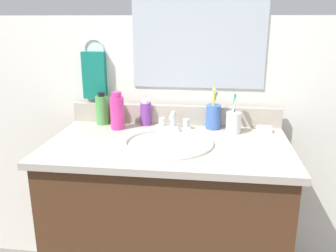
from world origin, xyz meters
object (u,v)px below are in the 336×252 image
object	(u,v)px
bottle_cream_purple	(146,113)
cup_white_ceramic	(233,121)
hand_towel	(94,75)
bottle_oil_amber	(117,113)
bottle_soap_pink	(117,112)
faucet	(174,123)
cup_blue_plastic	(213,116)
bottle_toner_green	(102,110)
soap_bar	(264,129)

from	to	relation	value
bottle_cream_purple	cup_white_ceramic	world-z (taller)	cup_white_ceramic
hand_towel	cup_white_ceramic	world-z (taller)	hand_towel
bottle_oil_amber	bottle_soap_pink	world-z (taller)	bottle_soap_pink
faucet	cup_blue_plastic	bearing A→B (deg)	10.40
bottle_oil_amber	cup_blue_plastic	size ratio (longest dim) A/B	0.62
hand_towel	bottle_cream_purple	bearing A→B (deg)	-11.25
faucet	bottle_soap_pink	world-z (taller)	bottle_soap_pink
bottle_toner_green	bottle_cream_purple	size ratio (longest dim) A/B	1.26
faucet	bottle_oil_amber	xyz separation A→B (m)	(-0.27, 0.04, 0.03)
cup_blue_plastic	bottle_cream_purple	bearing A→B (deg)	176.41
bottle_soap_pink	hand_towel	bearing A→B (deg)	137.70
cup_white_ceramic	soap_bar	world-z (taller)	cup_white_ceramic
bottle_oil_amber	cup_blue_plastic	world-z (taller)	cup_blue_plastic
cup_white_ceramic	soap_bar	bearing A→B (deg)	14.21
faucet	bottle_cream_purple	distance (m)	0.15
bottle_cream_purple	bottle_soap_pink	bearing A→B (deg)	-146.39
bottle_toner_green	bottle_oil_amber	bearing A→B (deg)	-0.25
faucet	bottle_oil_amber	size ratio (longest dim) A/B	1.30
bottle_cream_purple	cup_white_ceramic	size ratio (longest dim) A/B	0.67
bottle_soap_pink	bottle_cream_purple	size ratio (longest dim) A/B	1.41
bottle_oil_amber	bottle_toner_green	bearing A→B (deg)	179.75
soap_bar	bottle_cream_purple	bearing A→B (deg)	175.81
faucet	bottle_toner_green	bearing A→B (deg)	173.02
soap_bar	bottle_toner_green	bearing A→B (deg)	177.71
cup_blue_plastic	bottle_soap_pink	bearing A→B (deg)	-172.43
faucet	bottle_soap_pink	distance (m)	0.26
faucet	bottle_toner_green	world-z (taller)	bottle_toner_green
bottle_cream_purple	cup_blue_plastic	size ratio (longest dim) A/B	0.61
cup_white_ceramic	faucet	bearing A→B (deg)	175.09
bottle_cream_purple	faucet	bearing A→B (deg)	-20.59
hand_towel	faucet	size ratio (longest dim) A/B	1.38
bottle_toner_green	bottle_cream_purple	distance (m)	0.21
bottle_soap_pink	faucet	bearing A→B (deg)	5.59
cup_white_ceramic	cup_blue_plastic	distance (m)	0.10
cup_blue_plastic	cup_white_ceramic	bearing A→B (deg)	-32.06
bottle_toner_green	cup_white_ceramic	size ratio (longest dim) A/B	0.85
cup_blue_plastic	soap_bar	bearing A→B (deg)	-5.02
faucet	hand_towel	bearing A→B (deg)	165.38
bottle_oil_amber	cup_white_ceramic	bearing A→B (deg)	-6.86
bottle_soap_pink	cup_blue_plastic	bearing A→B (deg)	7.57
cup_blue_plastic	soap_bar	world-z (taller)	cup_blue_plastic
bottle_cream_purple	soap_bar	size ratio (longest dim) A/B	1.86
soap_bar	cup_blue_plastic	bearing A→B (deg)	174.98
bottle_oil_amber	cup_white_ceramic	size ratio (longest dim) A/B	0.69
faucet	bottle_cream_purple	size ratio (longest dim) A/B	1.34
faucet	cup_blue_plastic	distance (m)	0.18
bottle_toner_green	faucet	bearing A→B (deg)	-6.98
bottle_cream_purple	cup_blue_plastic	distance (m)	0.31
hand_towel	bottle_soap_pink	bearing A→B (deg)	-42.30
bottle_toner_green	cup_white_ceramic	distance (m)	0.61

